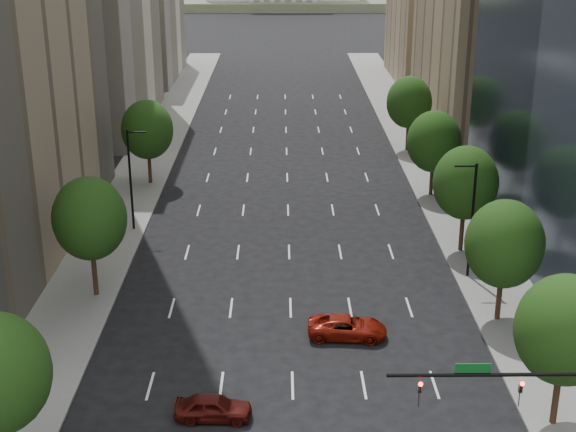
{
  "coord_description": "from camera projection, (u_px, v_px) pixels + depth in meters",
  "views": [
    {
      "loc": [
        -0.62,
        -1.01,
        25.88
      ],
      "look_at": [
        -0.2,
        46.95,
        8.0
      ],
      "focal_mm": 50.62,
      "sensor_mm": 36.0,
      "label": 1
    }
  ],
  "objects": [
    {
      "name": "sidewalk_left",
      "position": [
        99.0,
        252.0,
        66.05
      ],
      "size": [
        6.0,
        200.0,
        0.15
      ],
      "primitive_type": "cube",
      "color": "slate",
      "rests_on": "ground"
    },
    {
      "name": "sidewalk_right",
      "position": [
        478.0,
        250.0,
        66.31
      ],
      "size": [
        6.0,
        200.0,
        0.15
      ],
      "primitive_type": "cube",
      "color": "slate",
      "rests_on": "ground"
    },
    {
      "name": "filler_left",
      "position": [
        134.0,
        23.0,
        134.07
      ],
      "size": [
        14.0,
        26.0,
        18.0
      ],
      "primitive_type": "cube",
      "color": "beige",
      "rests_on": "ground"
    },
    {
      "name": "parking_tan_right",
      "position": [
        491.0,
        9.0,
        98.65
      ],
      "size": [
        14.0,
        30.0,
        30.0
      ],
      "primitive_type": "cube",
      "color": "#8C7759",
      "rests_on": "ground"
    },
    {
      "name": "filler_right",
      "position": [
        438.0,
        31.0,
        132.01
      ],
      "size": [
        14.0,
        26.0,
        16.0
      ],
      "primitive_type": "cube",
      "color": "#8C7759",
      "rests_on": "ground"
    },
    {
      "name": "tree_right_1",
      "position": [
        565.0,
        330.0,
        41.82
      ],
      "size": [
        5.2,
        5.2,
        8.75
      ],
      "color": "#382316",
      "rests_on": "ground"
    },
    {
      "name": "tree_right_2",
      "position": [
        504.0,
        244.0,
        53.12
      ],
      "size": [
        5.2,
        5.2,
        8.61
      ],
      "color": "#382316",
      "rests_on": "ground"
    },
    {
      "name": "tree_right_3",
      "position": [
        466.0,
        183.0,
        64.26
      ],
      "size": [
        5.2,
        5.2,
        8.89
      ],
      "color": "#382316",
      "rests_on": "ground"
    },
    {
      "name": "tree_right_4",
      "position": [
        434.0,
        142.0,
        77.53
      ],
      "size": [
        5.2,
        5.2,
        8.46
      ],
      "color": "#382316",
      "rests_on": "ground"
    },
    {
      "name": "tree_right_5",
      "position": [
        409.0,
        102.0,
        92.42
      ],
      "size": [
        5.2,
        5.2,
        8.75
      ],
      "color": "#382316",
      "rests_on": "ground"
    },
    {
      "name": "tree_left_1",
      "position": [
        90.0,
        219.0,
        56.51
      ],
      "size": [
        5.2,
        5.2,
        8.97
      ],
      "color": "#382316",
      "rests_on": "ground"
    },
    {
      "name": "tree_left_2",
      "position": [
        147.0,
        130.0,
        80.97
      ],
      "size": [
        5.2,
        5.2,
        8.68
      ],
      "color": "#382316",
      "rests_on": "ground"
    },
    {
      "name": "streetlight_rn",
      "position": [
        471.0,
        217.0,
        59.94
      ],
      "size": [
        1.7,
        0.2,
        9.0
      ],
      "color": "black",
      "rests_on": "ground"
    },
    {
      "name": "streetlight_ln",
      "position": [
        131.0,
        177.0,
        69.09
      ],
      "size": [
        1.7,
        0.2,
        9.0
      ],
      "color": "black",
      "rests_on": "ground"
    },
    {
      "name": "traffic_signal",
      "position": [
        530.0,
        406.0,
        36.37
      ],
      "size": [
        9.12,
        0.4,
        7.38
      ],
      "color": "black",
      "rests_on": "ground"
    },
    {
      "name": "foothills",
      "position": [
        330.0,
        8.0,
        585.08
      ],
      "size": [
        720.0,
        413.0,
        263.0
      ],
      "color": "olive",
      "rests_on": "ground"
    },
    {
      "name": "car_maroon",
      "position": [
        213.0,
        407.0,
        44.08
      ],
      "size": [
        4.28,
        1.86,
        1.44
      ],
      "primitive_type": "imported",
      "rotation": [
        0.0,
        0.0,
        1.53
      ],
      "color": "#480F0C",
      "rests_on": "ground"
    },
    {
      "name": "car_red_far",
      "position": [
        347.0,
        327.0,
        52.67
      ],
      "size": [
        5.3,
        2.77,
        1.43
      ],
      "primitive_type": "imported",
      "rotation": [
        0.0,
        0.0,
        1.49
      ],
      "color": "maroon",
      "rests_on": "ground"
    }
  ]
}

